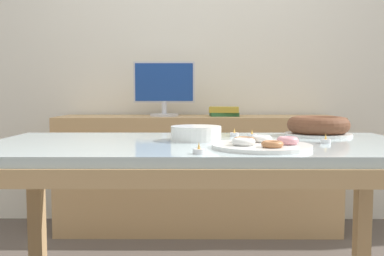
# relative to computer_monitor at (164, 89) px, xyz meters

# --- Properties ---
(wall_back) EXTENTS (8.00, 0.10, 2.60)m
(wall_back) POSITION_rel_computer_monitor_xyz_m (0.23, 0.30, 0.30)
(wall_back) COLOR silver
(wall_back) RESTS_ON ground
(dining_table) EXTENTS (1.75, 0.87, 0.77)m
(dining_table) POSITION_rel_computer_monitor_xyz_m (0.23, -1.27, -0.32)
(dining_table) COLOR silver
(dining_table) RESTS_ON ground
(sideboard) EXTENTS (1.93, 0.44, 0.81)m
(sideboard) POSITION_rel_computer_monitor_xyz_m (0.23, 0.00, -0.59)
(sideboard) COLOR tan
(sideboard) RESTS_ON ground
(computer_monitor) EXTENTS (0.42, 0.20, 0.38)m
(computer_monitor) POSITION_rel_computer_monitor_xyz_m (0.00, 0.00, 0.00)
(computer_monitor) COLOR silver
(computer_monitor) RESTS_ON sideboard
(book_stack) EXTENTS (0.22, 0.19, 0.06)m
(book_stack) POSITION_rel_computer_monitor_xyz_m (0.42, 0.00, -0.16)
(book_stack) COLOR #2D6638
(book_stack) RESTS_ON sideboard
(cake_chocolate_round) EXTENTS (0.31, 0.31, 0.09)m
(cake_chocolate_round) POSITION_rel_computer_monitor_xyz_m (0.78, -1.01, -0.19)
(cake_chocolate_round) COLOR white
(cake_chocolate_round) RESTS_ON dining_table
(pastry_platter) EXTENTS (0.36, 0.36, 0.04)m
(pastry_platter) POSITION_rel_computer_monitor_xyz_m (0.45, -1.46, -0.22)
(pastry_platter) COLOR white
(pastry_platter) RESTS_ON dining_table
(plate_stack) EXTENTS (0.21, 0.21, 0.06)m
(plate_stack) POSITION_rel_computer_monitor_xyz_m (0.22, -1.21, -0.20)
(plate_stack) COLOR white
(plate_stack) RESTS_ON dining_table
(tealight_near_front) EXTENTS (0.04, 0.04, 0.04)m
(tealight_near_front) POSITION_rel_computer_monitor_xyz_m (0.39, -1.03, -0.22)
(tealight_near_front) COLOR silver
(tealight_near_front) RESTS_ON dining_table
(tealight_near_cakes) EXTENTS (0.04, 0.04, 0.04)m
(tealight_near_cakes) POSITION_rel_computer_monitor_xyz_m (0.47, -1.09, -0.22)
(tealight_near_cakes) COLOR silver
(tealight_near_cakes) RESTS_ON dining_table
(tealight_left_edge) EXTENTS (0.04, 0.04, 0.04)m
(tealight_left_edge) POSITION_rel_computer_monitor_xyz_m (0.22, -1.61, -0.22)
(tealight_left_edge) COLOR silver
(tealight_left_edge) RESTS_ON dining_table
(tealight_right_edge) EXTENTS (0.04, 0.04, 0.04)m
(tealight_right_edge) POSITION_rel_computer_monitor_xyz_m (0.72, -1.31, -0.22)
(tealight_right_edge) COLOR silver
(tealight_right_edge) RESTS_ON dining_table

